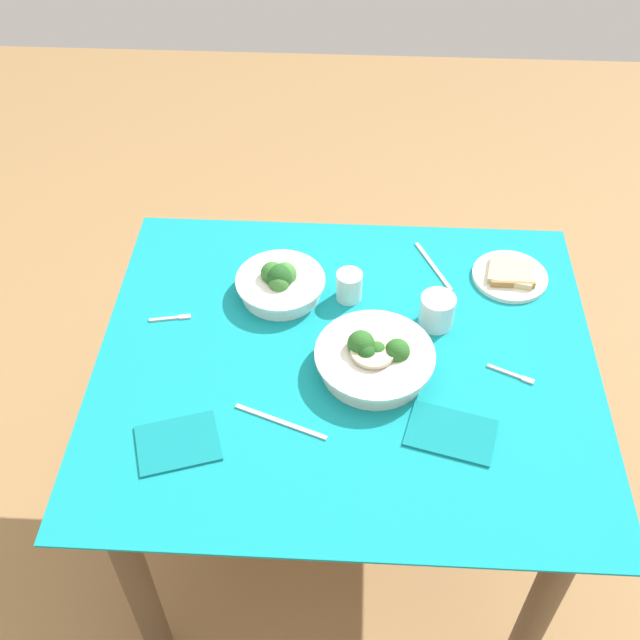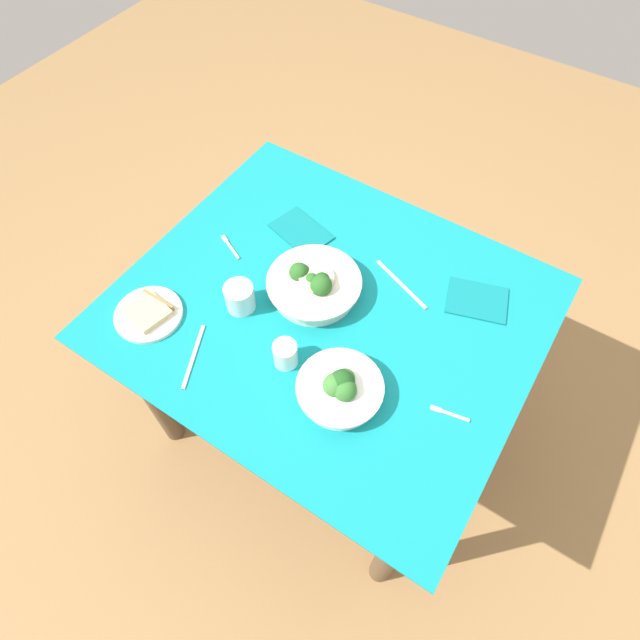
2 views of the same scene
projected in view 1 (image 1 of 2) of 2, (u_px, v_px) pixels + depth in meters
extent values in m
plane|color=#9E7547|center=(340.00, 529.00, 2.33)|extent=(6.00, 6.00, 0.00)
cube|color=teal|center=(346.00, 361.00, 1.77)|extent=(1.15, 0.99, 0.01)
cube|color=brown|center=(346.00, 365.00, 1.79)|extent=(1.12, 0.96, 0.02)
cylinder|color=brown|center=(139.00, 588.00, 1.81)|extent=(0.07, 0.07, 0.75)
cylinder|color=brown|center=(539.00, 609.00, 1.78)|extent=(0.07, 0.07, 0.75)
cylinder|color=brown|center=(194.00, 346.00, 2.35)|extent=(0.07, 0.07, 0.75)
cylinder|color=brown|center=(502.00, 358.00, 2.31)|extent=(0.07, 0.07, 0.75)
cylinder|color=white|center=(280.00, 287.00, 1.91)|extent=(0.20, 0.20, 0.04)
cylinder|color=white|center=(280.00, 280.00, 1.89)|extent=(0.22, 0.22, 0.01)
sphere|color=#1E511E|center=(282.00, 278.00, 1.89)|extent=(0.04, 0.04, 0.04)
sphere|color=#3D7A33|center=(279.00, 283.00, 1.87)|extent=(0.05, 0.05, 0.05)
sphere|color=#3D7A33|center=(284.00, 274.00, 1.89)|extent=(0.06, 0.06, 0.06)
sphere|color=#33702D|center=(272.00, 273.00, 1.89)|extent=(0.06, 0.06, 0.06)
sphere|color=#1E511E|center=(279.00, 277.00, 1.88)|extent=(0.07, 0.07, 0.07)
cylinder|color=silver|center=(374.00, 362.00, 1.74)|extent=(0.24, 0.24, 0.05)
cylinder|color=silver|center=(375.00, 354.00, 1.72)|extent=(0.27, 0.27, 0.01)
sphere|color=#286023|center=(361.00, 344.00, 1.71)|extent=(0.06, 0.06, 0.06)
sphere|color=#286023|center=(377.00, 351.00, 1.72)|extent=(0.04, 0.04, 0.04)
sphere|color=#1E511E|center=(366.00, 353.00, 1.70)|extent=(0.04, 0.04, 0.04)
sphere|color=#286023|center=(397.00, 351.00, 1.71)|extent=(0.06, 0.06, 0.06)
sphere|color=#286023|center=(394.00, 354.00, 1.70)|extent=(0.04, 0.04, 0.04)
cylinder|color=beige|center=(372.00, 351.00, 1.70)|extent=(0.10, 0.10, 0.01)
cylinder|color=silver|center=(510.00, 276.00, 1.96)|extent=(0.19, 0.19, 0.01)
cube|color=#CCB284|center=(511.00, 272.00, 1.95)|extent=(0.13, 0.12, 0.02)
cube|color=#9E703D|center=(513.00, 285.00, 1.92)|extent=(0.11, 0.01, 0.02)
cylinder|color=silver|center=(347.00, 286.00, 1.89)|extent=(0.07, 0.07, 0.08)
cylinder|color=silver|center=(437.00, 311.00, 1.82)|extent=(0.08, 0.08, 0.08)
cube|color=#B7B7BC|center=(504.00, 372.00, 1.74)|extent=(0.08, 0.04, 0.00)
cube|color=#B7B7BC|center=(528.00, 380.00, 1.73)|extent=(0.03, 0.02, 0.00)
cube|color=#B7B7BC|center=(164.00, 319.00, 1.86)|extent=(0.07, 0.02, 0.00)
cube|color=#B7B7BC|center=(185.00, 317.00, 1.87)|extent=(0.03, 0.02, 0.00)
cube|color=#B7B7BC|center=(280.00, 422.00, 1.65)|extent=(0.21, 0.09, 0.00)
cube|color=#B7B7BC|center=(433.00, 266.00, 1.99)|extent=(0.09, 0.18, 0.00)
cube|color=#0F777D|center=(451.00, 433.00, 1.63)|extent=(0.21, 0.16, 0.01)
cube|color=#0F777D|center=(178.00, 443.00, 1.61)|extent=(0.20, 0.18, 0.01)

